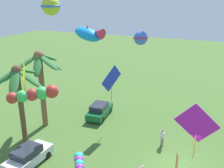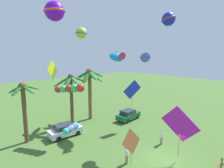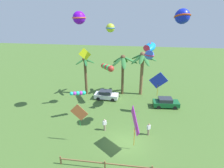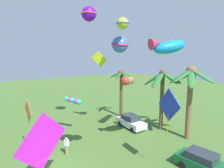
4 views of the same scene
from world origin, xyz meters
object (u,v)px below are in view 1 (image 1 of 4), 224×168
(kite_fish_8, at_px, (89,34))
(kite_ball_10, at_px, (51,6))
(kite_diamond_2, at_px, (176,167))
(kite_diamond_4, at_px, (24,78))
(parked_car_1, at_px, (28,156))
(kite_diamond_9, at_px, (197,124))
(parked_car_0, at_px, (100,110))
(kite_tube_5, at_px, (35,94))
(kite_ball_1, at_px, (141,38))
(palm_tree_2, at_px, (18,85))
(kite_tube_7, at_px, (79,163))
(spectator_0, at_px, (162,137))
(palm_tree_0, at_px, (40,70))
(kite_diamond_3, at_px, (111,79))

(kite_fish_8, xyz_separation_m, kite_ball_10, (-5.36, -0.19, 2.46))
(kite_diamond_2, height_order, kite_diamond_4, kite_diamond_4)
(parked_car_1, xyz_separation_m, kite_diamond_9, (4.94, -11.67, 2.75))
(parked_car_0, bearing_deg, kite_ball_10, -174.36)
(parked_car_0, distance_m, kite_tube_5, 10.50)
(kite_ball_1, bearing_deg, kite_fish_8, 86.64)
(palm_tree_2, xyz_separation_m, parked_car_1, (-2.49, -2.51, -4.68))
(kite_tube_5, height_order, kite_ball_10, kite_ball_10)
(parked_car_0, distance_m, kite_ball_1, 10.61)
(kite_ball_10, bearing_deg, kite_tube_5, 115.07)
(kite_diamond_4, bearing_deg, parked_car_1, 48.35)
(kite_tube_5, bearing_deg, kite_tube_7, -120.62)
(parked_car_0, height_order, kite_diamond_2, kite_diamond_2)
(kite_fish_8, height_order, kite_ball_10, kite_ball_10)
(kite_tube_5, relative_size, kite_tube_7, 1.61)
(kite_diamond_4, xyz_separation_m, kite_tube_7, (-0.21, -3.36, -4.48))
(kite_ball_1, bearing_deg, kite_tube_7, 176.08)
(parked_car_0, xyz_separation_m, kite_ball_10, (-8.48, -0.84, 11.06))
(kite_tube_5, distance_m, kite_ball_10, 6.15)
(spectator_0, distance_m, kite_tube_5, 11.32)
(parked_car_1, distance_m, kite_diamond_9, 12.97)
(spectator_0, distance_m, kite_ball_1, 8.78)
(spectator_0, bearing_deg, kite_diamond_4, 146.16)
(kite_tube_5, relative_size, kite_fish_8, 0.91)
(spectator_0, distance_m, kite_ball_10, 13.96)
(palm_tree_0, distance_m, palm_tree_2, 3.30)
(kite_tube_7, relative_size, kite_fish_8, 0.56)
(palm_tree_2, distance_m, kite_tube_5, 4.01)
(kite_fish_8, height_order, kite_diamond_9, kite_fish_8)
(kite_diamond_2, distance_m, kite_diamond_9, 6.03)
(kite_tube_5, distance_m, kite_tube_7, 6.48)
(parked_car_0, bearing_deg, kite_fish_8, -168.24)
(kite_ball_1, xyz_separation_m, kite_diamond_2, (-7.24, -4.39, -5.54))
(kite_ball_1, relative_size, kite_tube_5, 0.47)
(parked_car_0, xyz_separation_m, kite_tube_5, (-9.15, 0.60, 5.11))
(palm_tree_2, distance_m, parked_car_1, 5.87)
(parked_car_0, distance_m, kite_diamond_3, 5.09)
(kite_tube_7, relative_size, kite_diamond_9, 0.41)
(kite_diamond_3, distance_m, kite_diamond_9, 8.71)
(palm_tree_0, height_order, kite_diamond_4, kite_diamond_4)
(kite_diamond_3, xyz_separation_m, kite_tube_5, (-7.45, 2.71, 0.80))
(kite_diamond_3, bearing_deg, kite_ball_1, -118.18)
(kite_tube_5, distance_m, kite_diamond_9, 11.92)
(kite_diamond_4, height_order, kite_ball_10, kite_ball_10)
(kite_diamond_3, height_order, kite_diamond_4, kite_diamond_4)
(kite_ball_1, height_order, kite_diamond_2, kite_ball_1)
(parked_car_0, relative_size, kite_ball_10, 2.21)
(kite_diamond_3, height_order, kite_fish_8, kite_fish_8)
(palm_tree_0, height_order, spectator_0, palm_tree_0)
(kite_tube_7, xyz_separation_m, kite_fish_8, (9.15, 4.01, 5.63))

